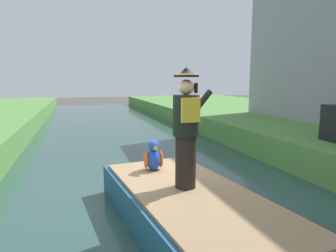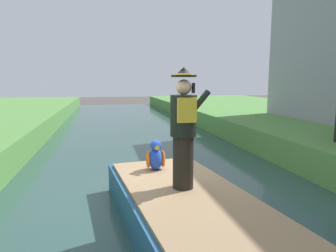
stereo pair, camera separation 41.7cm
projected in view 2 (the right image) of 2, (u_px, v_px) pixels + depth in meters
name	position (u px, v px, depth m)	size (l,w,h in m)	color
ground_plane	(172.00, 207.00, 5.64)	(80.00, 80.00, 0.00)	#4C4742
canal_water	(172.00, 204.00, 5.63)	(6.67, 48.00, 0.10)	#2D4C47
boat	(189.00, 212.00, 4.49)	(2.29, 4.38, 0.61)	#23517A
person_pirate	(184.00, 129.00, 4.51)	(0.61, 0.42, 1.85)	black
parrot_plush	(156.00, 157.00, 5.55)	(0.36, 0.35, 0.57)	blue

